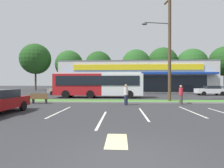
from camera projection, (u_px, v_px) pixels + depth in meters
ground_plane at (127, 160)px, 4.50m from camera, size 240.00×240.00×0.00m
grass_median at (123, 101)px, 18.48m from camera, size 56.00×2.20×0.12m
curb_lip at (123, 102)px, 17.26m from camera, size 56.00×0.24×0.12m
parking_stripe_0 at (60, 112)px, 12.06m from camera, size 0.12×4.80×0.01m
parking_stripe_1 at (102, 119)px, 9.64m from camera, size 0.12×4.80×0.01m
parking_stripe_2 at (143, 114)px, 11.29m from camera, size 0.12×4.80×0.01m
parking_stripe_3 at (191, 111)px, 12.16m from camera, size 0.12×4.80×0.01m
lot_arrow at (117, 141)px, 5.98m from camera, size 0.70×1.60×0.01m
storefront_building at (135, 78)px, 40.72m from camera, size 30.30×14.18×6.23m
tree_far_left at (36, 59)px, 48.05m from camera, size 7.94×7.94×12.18m
tree_left at (69, 64)px, 49.01m from camera, size 7.38×7.38×10.59m
tree_mid_left at (99, 65)px, 48.91m from camera, size 7.11×7.11×10.37m
tree_mid at (136, 64)px, 48.19m from camera, size 7.62×7.62×10.71m
tree_mid_right at (163, 63)px, 50.49m from camera, size 8.24×8.24×11.67m
tree_right at (192, 64)px, 49.54m from camera, size 8.23×8.23×11.14m
utility_pole at (168, 44)px, 18.23m from camera, size 3.13×2.38×10.84m
city_bus at (98, 84)px, 23.71m from camera, size 11.35×2.83×3.25m
bus_stop_bench at (39, 98)px, 16.86m from camera, size 1.60×0.45×0.95m
car_1 at (63, 90)px, 29.59m from camera, size 4.33×1.99×1.45m
car_2 at (211, 90)px, 28.35m from camera, size 4.39×1.89×1.47m
pedestrian_near_bench at (181, 95)px, 16.22m from camera, size 0.34×0.34×1.70m
pedestrian_by_pole at (126, 95)px, 15.68m from camera, size 0.36×0.36×1.78m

